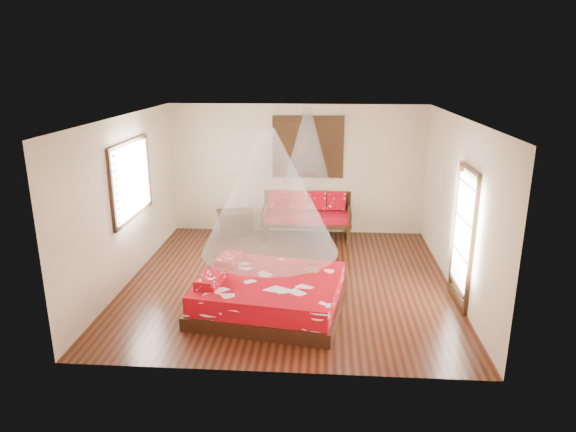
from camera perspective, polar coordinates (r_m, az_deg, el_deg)
The scene contains 10 objects.
room at distance 8.49m, azimuth 0.05°, elevation 1.48°, with size 5.54×5.54×2.84m.
bed at distance 7.91m, azimuth -2.10°, elevation -8.59°, with size 2.41×2.24×0.64m.
daybed at distance 11.01m, azimuth 2.10°, elevation 0.30°, with size 1.89×0.84×0.97m.
storage_chest at distance 11.31m, azimuth -5.89°, elevation -0.72°, with size 0.88×0.75×0.52m.
shutter_panel at distance 11.03m, azimuth 2.24°, elevation 7.66°, with size 1.52×0.06×1.32m.
window_left at distance 9.20m, azimuth -16.98°, elevation 3.86°, with size 0.10×1.74×1.34m.
glazed_door at distance 8.28m, azimuth 18.87°, elevation -2.24°, with size 0.08×1.02×2.16m.
wine_tray at distance 8.05m, azimuth 2.67°, elevation -5.81°, with size 0.23×0.23×0.19m.
mosquito_net_main at distance 7.36m, azimuth -2.08°, elevation 2.72°, with size 2.01×2.01×1.80m, color white.
mosquito_net_daybed at distance 10.56m, azimuth 2.16°, elevation 7.81°, with size 0.96×0.96×1.50m, color white.
Camera 1 is at (0.57, -8.18, 3.62)m, focal length 32.00 mm.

